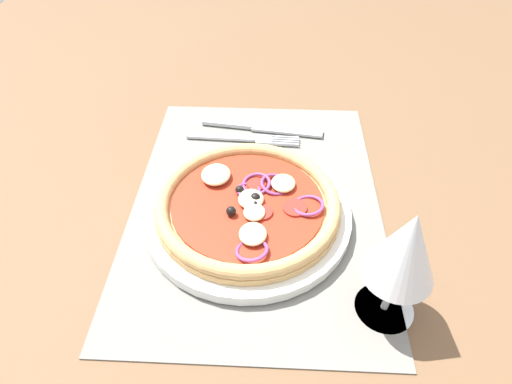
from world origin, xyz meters
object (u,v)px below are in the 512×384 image
(fork, at_px, (249,139))
(pizza, at_px, (248,203))
(knife, at_px, (263,127))
(wine_glass, at_px, (405,250))
(plate, at_px, (248,213))

(fork, bearing_deg, pizza, -84.62)
(knife, distance_m, wine_glass, 0.37)
(pizza, distance_m, fork, 0.17)
(pizza, bearing_deg, plate, -59.18)
(plate, distance_m, wine_glass, 0.22)
(plate, height_order, fork, plate)
(pizza, height_order, fork, pizza)
(pizza, bearing_deg, wine_glass, 50.88)
(fork, xyz_separation_m, knife, (-0.03, 0.02, 0.00))
(pizza, height_order, wine_glass, wine_glass)
(knife, bearing_deg, pizza, -86.03)
(plate, xyz_separation_m, knife, (-0.20, 0.01, -0.00))
(pizza, bearing_deg, fork, -177.06)
(plate, distance_m, pizza, 0.02)
(plate, xyz_separation_m, pizza, (-0.00, 0.00, 0.02))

